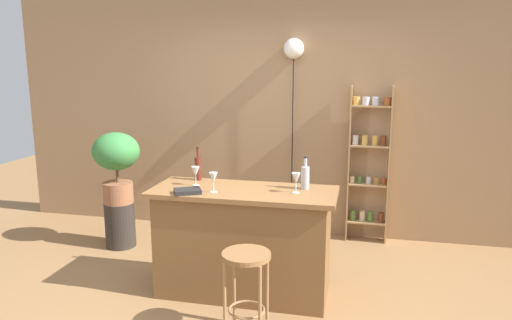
# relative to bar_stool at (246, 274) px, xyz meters

# --- Properties ---
(ground) EXTENTS (12.00, 12.00, 0.00)m
(ground) POSITION_rel_bar_stool_xyz_m (-0.18, 0.35, -0.48)
(ground) COLOR olive
(back_wall) EXTENTS (6.40, 0.10, 2.80)m
(back_wall) POSITION_rel_bar_stool_xyz_m (-0.18, 2.30, 0.92)
(back_wall) COLOR #997551
(back_wall) RESTS_ON ground
(kitchen_counter) EXTENTS (1.54, 0.63, 0.91)m
(kitchen_counter) POSITION_rel_bar_stool_xyz_m (-0.18, 0.65, -0.02)
(kitchen_counter) COLOR brown
(kitchen_counter) RESTS_ON ground
(bar_stool) EXTENTS (0.35, 0.35, 0.64)m
(bar_stool) POSITION_rel_bar_stool_xyz_m (0.00, 0.00, 0.00)
(bar_stool) COLOR #997047
(bar_stool) RESTS_ON ground
(spice_shelf) EXTENTS (0.44, 0.15, 1.71)m
(spice_shelf) POSITION_rel_bar_stool_xyz_m (0.84, 2.15, 0.41)
(spice_shelf) COLOR #A87F51
(spice_shelf) RESTS_ON ground
(plant_stool) EXTENTS (0.32, 0.32, 0.49)m
(plant_stool) POSITION_rel_bar_stool_xyz_m (-1.74, 1.39, -0.23)
(plant_stool) COLOR #2D2823
(plant_stool) RESTS_ON ground
(potted_plant) EXTENTS (0.50, 0.45, 0.76)m
(potted_plant) POSITION_rel_bar_stool_xyz_m (-1.74, 1.39, 0.48)
(potted_plant) COLOR #935B3D
(potted_plant) RESTS_ON plant_stool
(bottle_wine_red) EXTENTS (0.07, 0.07, 0.27)m
(bottle_wine_red) POSITION_rel_bar_stool_xyz_m (0.31, 0.79, 0.54)
(bottle_wine_red) COLOR #B2B2B7
(bottle_wine_red) RESTS_ON kitchen_counter
(bottle_sauce_amber) EXTENTS (0.06, 0.06, 0.30)m
(bottle_sauce_amber) POSITION_rel_bar_stool_xyz_m (-0.66, 0.89, 0.55)
(bottle_sauce_amber) COLOR #5B2319
(bottle_sauce_amber) RESTS_ON kitchen_counter
(wine_glass_left) EXTENTS (0.07, 0.07, 0.16)m
(wine_glass_left) POSITION_rel_bar_stool_xyz_m (-0.62, 0.70, 0.55)
(wine_glass_left) COLOR silver
(wine_glass_left) RESTS_ON kitchen_counter
(wine_glass_center) EXTENTS (0.07, 0.07, 0.16)m
(wine_glass_center) POSITION_rel_bar_stool_xyz_m (0.25, 0.65, 0.55)
(wine_glass_center) COLOR silver
(wine_glass_center) RESTS_ON kitchen_counter
(wine_glass_right) EXTENTS (0.07, 0.07, 0.16)m
(wine_glass_right) POSITION_rel_bar_stool_xyz_m (-0.40, 0.52, 0.55)
(wine_glass_right) COLOR silver
(wine_glass_right) RESTS_ON kitchen_counter
(cookbook) EXTENTS (0.26, 0.23, 0.03)m
(cookbook) POSITION_rel_bar_stool_xyz_m (-0.59, 0.44, 0.45)
(cookbook) COLOR black
(cookbook) RESTS_ON kitchen_counter
(pendant_globe_light) EXTENTS (0.22, 0.22, 2.21)m
(pendant_globe_light) POSITION_rel_bar_stool_xyz_m (-0.01, 2.19, 1.59)
(pendant_globe_light) COLOR black
(pendant_globe_light) RESTS_ON ground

